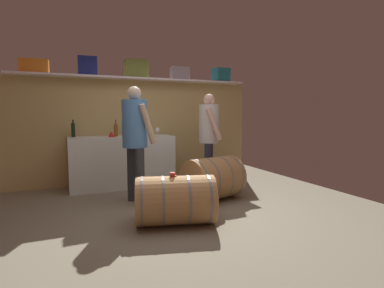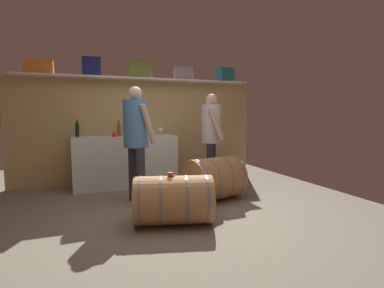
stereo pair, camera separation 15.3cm
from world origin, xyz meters
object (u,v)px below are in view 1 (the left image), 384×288
(toolcase_teal, at_px, (221,75))
(red_funnel, at_px, (111,134))
(work_cabinet, at_px, (122,162))
(wine_bottle_dark, at_px, (73,129))
(toolcase_grey, at_px, (180,74))
(toolcase_navy, at_px, (87,66))
(winemaker_pouring, at_px, (135,132))
(wine_barrel_near, at_px, (175,200))
(toolcase_orange, at_px, (34,66))
(tasting_cup, at_px, (172,174))
(wine_barrel_far, at_px, (213,178))
(toolcase_olive, at_px, (136,69))
(wine_glass, at_px, (157,130))
(visitor_tasting, at_px, (209,131))
(wine_bottle_amber, at_px, (116,129))
(wine_bottle_clear, at_px, (124,128))

(toolcase_teal, xyz_separation_m, red_funnel, (-2.28, -0.32, -1.13))
(work_cabinet, xyz_separation_m, wine_bottle_dark, (-0.79, 0.14, 0.59))
(toolcase_grey, height_order, red_funnel, toolcase_grey)
(toolcase_navy, relative_size, winemaker_pouring, 0.19)
(toolcase_grey, distance_m, wine_barrel_near, 3.09)
(toolcase_orange, bearing_deg, tasting_cup, -53.92)
(wine_barrel_far, relative_size, tasting_cup, 14.61)
(toolcase_olive, distance_m, wine_barrel_near, 2.97)
(toolcase_olive, distance_m, wine_glass, 1.19)
(toolcase_olive, bearing_deg, wine_bottle_dark, -176.87)
(tasting_cup, height_order, visitor_tasting, visitor_tasting)
(toolcase_olive, distance_m, wine_bottle_amber, 1.19)
(work_cabinet, distance_m, wine_bottle_amber, 0.58)
(toolcase_orange, bearing_deg, toolcase_grey, 2.55)
(wine_bottle_amber, relative_size, wine_bottle_dark, 0.99)
(wine_bottle_dark, bearing_deg, toolcase_grey, 2.44)
(wine_bottle_dark, relative_size, wine_glass, 2.18)
(toolcase_orange, height_order, wine_bottle_amber, toolcase_orange)
(wine_bottle_amber, height_order, wine_bottle_clear, wine_bottle_clear)
(wine_bottle_amber, bearing_deg, wine_barrel_far, -48.84)
(wine_barrel_near, relative_size, winemaker_pouring, 0.61)
(toolcase_navy, height_order, wine_bottle_clear, toolcase_navy)
(tasting_cup, bearing_deg, winemaker_pouring, 101.08)
(wine_bottle_dark, distance_m, tasting_cup, 2.50)
(wine_bottle_dark, relative_size, tasting_cup, 4.52)
(toolcase_grey, height_order, wine_bottle_dark, toolcase_grey)
(wine_bottle_dark, relative_size, red_funnel, 2.67)
(toolcase_grey, distance_m, wine_bottle_clear, 1.55)
(toolcase_orange, xyz_separation_m, tasting_cup, (1.55, -2.33, -1.47))
(toolcase_navy, height_order, visitor_tasting, toolcase_navy)
(wine_bottle_dark, bearing_deg, visitor_tasting, -20.67)
(wine_bottle_amber, distance_m, wine_bottle_clear, 0.14)
(work_cabinet, relative_size, wine_barrel_near, 1.73)
(wine_bottle_clear, distance_m, visitor_tasting, 1.52)
(work_cabinet, bearing_deg, wine_glass, 3.23)
(tasting_cup, relative_size, winemaker_pouring, 0.04)
(toolcase_teal, xyz_separation_m, wine_bottle_clear, (-2.05, -0.19, -1.04))
(wine_barrel_near, xyz_separation_m, winemaker_pouring, (-0.23, 1.02, 0.75))
(wine_barrel_near, bearing_deg, wine_bottle_amber, 113.77)
(red_funnel, bearing_deg, wine_barrel_far, -43.96)
(wine_barrel_far, relative_size, winemaker_pouring, 0.56)
(toolcase_orange, height_order, tasting_cup, toolcase_orange)
(wine_glass, height_order, wine_barrel_far, wine_glass)
(wine_bottle_clear, xyz_separation_m, wine_barrel_far, (1.07, -1.39, -0.73))
(toolcase_navy, relative_size, wine_barrel_far, 0.34)
(wine_bottle_clear, height_order, wine_barrel_near, wine_bottle_clear)
(toolcase_orange, height_order, wine_barrel_near, toolcase_orange)
(wine_bottle_clear, xyz_separation_m, winemaker_pouring, (-0.04, -1.12, -0.02))
(wine_barrel_far, xyz_separation_m, winemaker_pouring, (-1.11, 0.27, 0.71))
(visitor_tasting, bearing_deg, wine_bottle_amber, -83.55)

